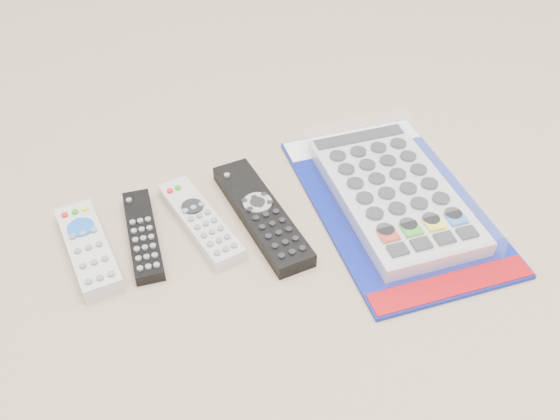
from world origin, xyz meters
name	(u,v)px	position (x,y,z in m)	size (l,w,h in m)	color
remote_small_grey	(88,248)	(-0.21, 0.01, 0.01)	(0.06, 0.17, 0.03)	#BDBDBF
remote_slim_black	(143,235)	(-0.14, 0.01, 0.01)	(0.06, 0.17, 0.02)	black
remote_silver_dvd	(200,221)	(-0.06, 0.00, 0.01)	(0.07, 0.18, 0.02)	silver
remote_large_black	(262,214)	(0.02, -0.02, 0.01)	(0.06, 0.23, 0.02)	black
jumbo_remote_packaged	(394,192)	(0.21, -0.07, 0.02)	(0.26, 0.39, 0.05)	navy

